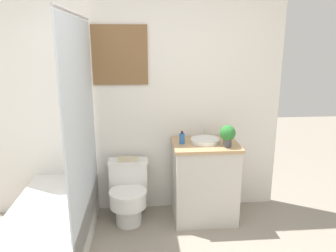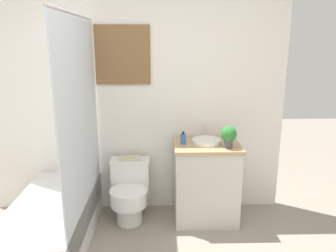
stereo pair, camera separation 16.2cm
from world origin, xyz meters
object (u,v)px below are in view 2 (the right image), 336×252
(sink, at_px, (207,141))
(soap_bottle, at_px, (183,139))
(toilet, at_px, (130,191))
(book_on_tank, at_px, (130,158))
(potted_plant, at_px, (229,135))

(sink, relative_size, soap_bottle, 2.53)
(toilet, relative_size, soap_bottle, 4.76)
(toilet, xyz_separation_m, book_on_tank, (0.00, 0.12, 0.31))
(toilet, height_order, sink, sink)
(toilet, distance_m, potted_plant, 1.14)
(soap_bottle, bearing_deg, sink, 5.35)
(toilet, relative_size, book_on_tank, 3.02)
(soap_bottle, relative_size, potted_plant, 0.61)
(sink, xyz_separation_m, book_on_tank, (-0.77, 0.11, -0.21))
(sink, xyz_separation_m, soap_bottle, (-0.23, -0.02, 0.03))
(toilet, xyz_separation_m, soap_bottle, (0.54, -0.00, 0.55))
(potted_plant, bearing_deg, book_on_tank, 165.12)
(soap_bottle, relative_size, book_on_tank, 0.63)
(soap_bottle, xyz_separation_m, book_on_tank, (-0.54, 0.13, -0.24))
(potted_plant, xyz_separation_m, book_on_tank, (-0.95, 0.25, -0.31))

